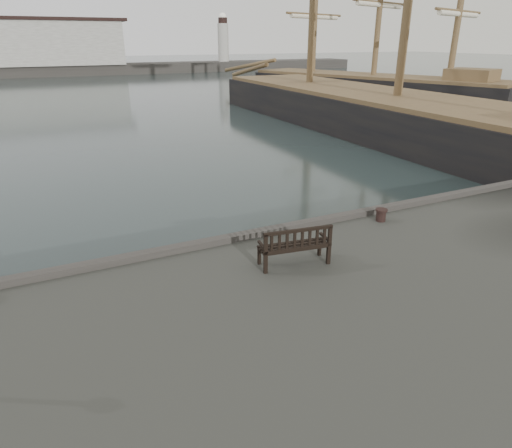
{
  "coord_description": "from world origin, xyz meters",
  "views": [
    {
      "loc": [
        -4.27,
        -11.02,
        6.88
      ],
      "look_at": [
        0.89,
        -0.5,
        2.1
      ],
      "focal_mm": 32.0,
      "sensor_mm": 36.0,
      "label": 1
    }
  ],
  "objects_px": {
    "tall_ship_main": "(394,124)",
    "tall_ship_far": "(372,94)",
    "bollard_right": "(381,215)",
    "bench": "(294,253)"
  },
  "relations": [
    {
      "from": "tall_ship_main",
      "to": "tall_ship_far",
      "type": "height_order",
      "value": "tall_ship_main"
    },
    {
      "from": "bollard_right",
      "to": "bench",
      "type": "bearing_deg",
      "value": -160.94
    },
    {
      "from": "bench",
      "to": "tall_ship_main",
      "type": "relative_size",
      "value": 0.04
    },
    {
      "from": "bench",
      "to": "tall_ship_main",
      "type": "bearing_deg",
      "value": 51.14
    },
    {
      "from": "bench",
      "to": "tall_ship_main",
      "type": "height_order",
      "value": "tall_ship_main"
    },
    {
      "from": "bench",
      "to": "tall_ship_far",
      "type": "bearing_deg",
      "value": 56.69
    },
    {
      "from": "bollard_right",
      "to": "tall_ship_far",
      "type": "bearing_deg",
      "value": 50.89
    },
    {
      "from": "tall_ship_main",
      "to": "tall_ship_far",
      "type": "distance_m",
      "value": 20.74
    },
    {
      "from": "tall_ship_far",
      "to": "tall_ship_main",
      "type": "bearing_deg",
      "value": -144.84
    },
    {
      "from": "bench",
      "to": "tall_ship_far",
      "type": "relative_size",
      "value": 0.06
    }
  ]
}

